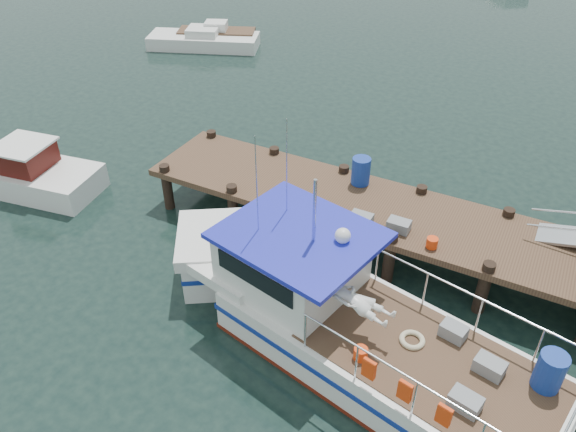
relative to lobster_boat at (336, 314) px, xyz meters
The scene contains 5 objects.
ground_plane 4.44m from the lobster_boat, 111.96° to the left, with size 160.00×160.00×0.00m, color black.
lobster_boat is the anchor object (origin of this frame).
work_boat 12.81m from the lobster_boat, behind, with size 6.82×2.96×3.56m.
moored_rowboat 22.31m from the lobster_boat, 131.16° to the left, with size 4.42×2.98×1.22m.
moored_a 21.87m from the lobster_boat, 133.19° to the left, with size 6.25×4.04×1.09m.
Camera 1 is at (5.02, -12.83, 10.60)m, focal length 35.00 mm.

